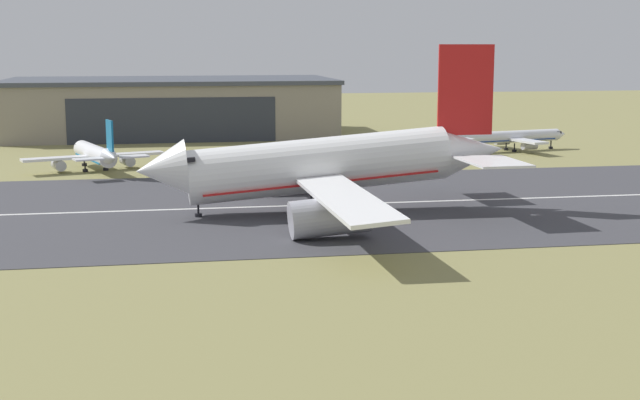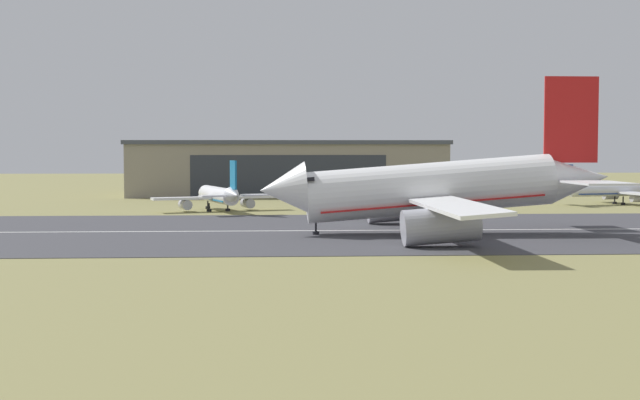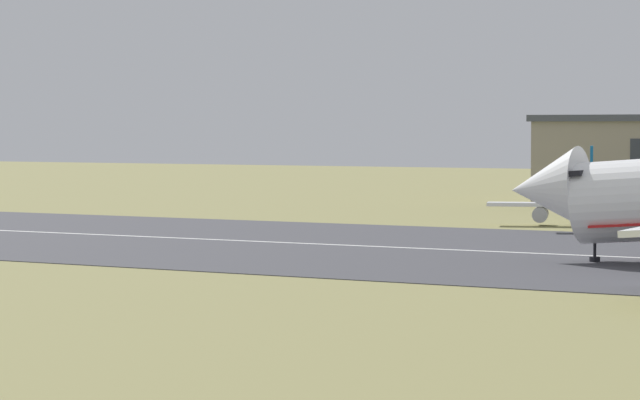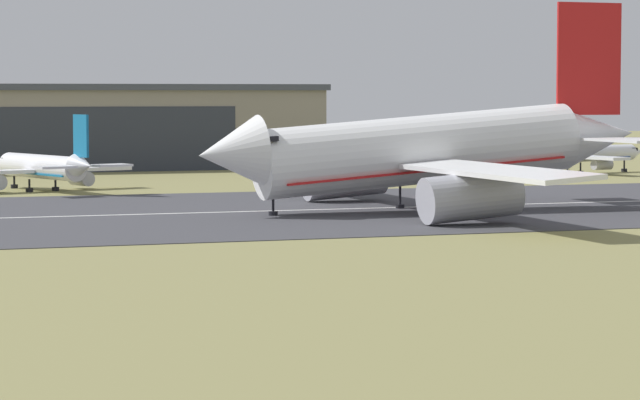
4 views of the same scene
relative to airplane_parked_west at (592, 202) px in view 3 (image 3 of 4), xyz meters
name	(u,v)px [view 3 (image 3 of 4)]	position (x,y,z in m)	size (l,w,h in m)	color
ground_plane	(389,368)	(23.64, -95.62, -2.69)	(621.11, 621.11, 0.00)	olive
airplane_parked_west	(592,202)	(0.00, 0.00, 0.00)	(21.99, 22.48, 8.76)	white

